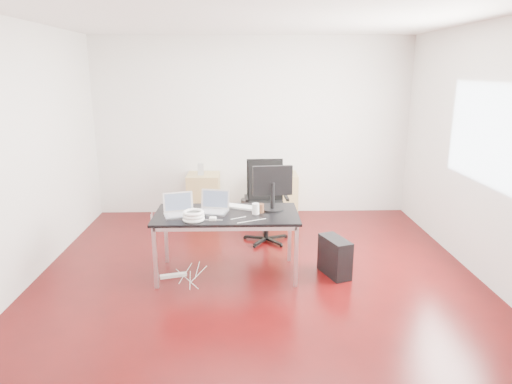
{
  "coord_description": "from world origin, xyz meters",
  "views": [
    {
      "loc": [
        -0.14,
        -4.78,
        2.27
      ],
      "look_at": [
        0.0,
        0.55,
        0.85
      ],
      "focal_mm": 32.0,
      "sensor_mm": 36.0,
      "label": 1
    }
  ],
  "objects_px": {
    "filing_cabinet_right": "(281,195)",
    "pc_tower": "(335,257)",
    "desk": "(227,218)",
    "office_chair": "(266,197)",
    "filing_cabinet_left": "(204,196)"
  },
  "relations": [
    {
      "from": "desk",
      "to": "filing_cabinet_left",
      "type": "relative_size",
      "value": 2.29
    },
    {
      "from": "filing_cabinet_right",
      "to": "pc_tower",
      "type": "xyz_separation_m",
      "value": [
        0.44,
        -2.2,
        -0.13
      ]
    },
    {
      "from": "filing_cabinet_left",
      "to": "desk",
      "type": "bearing_deg",
      "value": -78.34
    },
    {
      "from": "filing_cabinet_right",
      "to": "pc_tower",
      "type": "bearing_deg",
      "value": -78.69
    },
    {
      "from": "desk",
      "to": "filing_cabinet_right",
      "type": "xyz_separation_m",
      "value": [
        0.79,
        2.14,
        -0.33
      ]
    },
    {
      "from": "office_chair",
      "to": "filing_cabinet_left",
      "type": "height_order",
      "value": "office_chair"
    },
    {
      "from": "desk",
      "to": "office_chair",
      "type": "bearing_deg",
      "value": 66.06
    },
    {
      "from": "desk",
      "to": "office_chair",
      "type": "relative_size",
      "value": 1.48
    },
    {
      "from": "office_chair",
      "to": "filing_cabinet_left",
      "type": "bearing_deg",
      "value": 129.79
    },
    {
      "from": "filing_cabinet_left",
      "to": "pc_tower",
      "type": "height_order",
      "value": "filing_cabinet_left"
    },
    {
      "from": "filing_cabinet_left",
      "to": "pc_tower",
      "type": "bearing_deg",
      "value": -52.87
    },
    {
      "from": "filing_cabinet_left",
      "to": "filing_cabinet_right",
      "type": "relative_size",
      "value": 1.0
    },
    {
      "from": "filing_cabinet_left",
      "to": "filing_cabinet_right",
      "type": "distance_m",
      "value": 1.23
    },
    {
      "from": "filing_cabinet_left",
      "to": "filing_cabinet_right",
      "type": "xyz_separation_m",
      "value": [
        1.23,
        0.0,
        0.0
      ]
    },
    {
      "from": "office_chair",
      "to": "pc_tower",
      "type": "xyz_separation_m",
      "value": [
        0.73,
        -1.18,
        -0.39
      ]
    }
  ]
}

